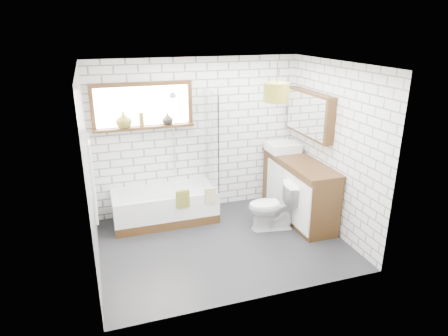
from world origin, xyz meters
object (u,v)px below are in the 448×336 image
object	(u,v)px
basin	(283,147)
toilet	(272,206)
vanity	(298,188)
pendant	(276,92)
bathtub	(165,206)

from	to	relation	value
basin	toilet	bearing A→B (deg)	-124.09
vanity	pendant	size ratio (longest dim) A/B	4.90
vanity	toilet	size ratio (longest dim) A/B	2.29
vanity	basin	size ratio (longest dim) A/B	3.42
toilet	bathtub	bearing A→B (deg)	-107.41
basin	bathtub	bearing A→B (deg)	179.88
toilet	pendant	xyz separation A→B (m)	(-0.05, -0.06, 1.73)
pendant	basin	bearing A→B (deg)	55.57
bathtub	vanity	bearing A→B (deg)	-13.65
bathtub	vanity	world-z (taller)	vanity
bathtub	pendant	world-z (taller)	pendant
toilet	pendant	distance (m)	1.73
vanity	pendant	xyz separation A→B (m)	(-0.62, -0.32, 1.61)
bathtub	pendant	distance (m)	2.49
bathtub	pendant	size ratio (longest dim) A/B	4.63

